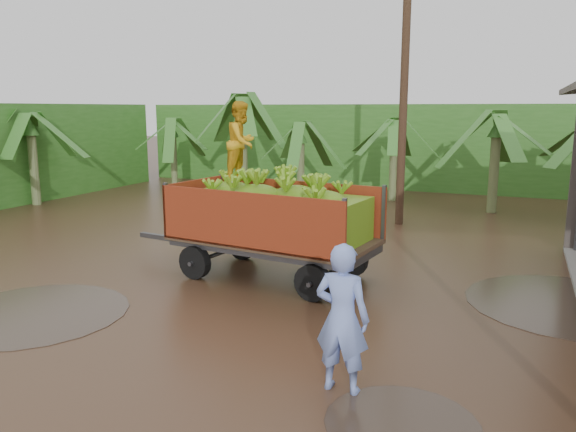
% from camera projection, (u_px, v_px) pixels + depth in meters
% --- Properties ---
extents(ground, '(100.00, 100.00, 0.00)m').
position_uv_depth(ground, '(282.00, 298.00, 10.33)').
color(ground, black).
rests_on(ground, ground).
extents(hedge_north, '(22.00, 3.00, 3.60)m').
position_uv_depth(hedge_north, '(381.00, 145.00, 25.25)').
color(hedge_north, '#2D661E').
rests_on(hedge_north, ground).
extents(banana_trailer, '(5.78, 2.50, 3.58)m').
position_uv_depth(banana_trailer, '(272.00, 217.00, 11.35)').
color(banana_trailer, '#B8381A').
rests_on(banana_trailer, ground).
extents(man_blue, '(0.70, 0.48, 1.87)m').
position_uv_depth(man_blue, '(342.00, 318.00, 6.78)').
color(man_blue, '#7E97E5').
rests_on(man_blue, ground).
extents(utility_pole, '(1.20, 0.24, 8.28)m').
position_uv_depth(utility_pole, '(404.00, 81.00, 16.13)').
color(utility_pole, '#47301E').
rests_on(utility_pole, ground).
extents(banana_plants, '(24.77, 20.94, 4.12)m').
position_uv_depth(banana_plants, '(210.00, 163.00, 17.58)').
color(banana_plants, '#2D661E').
rests_on(banana_plants, ground).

